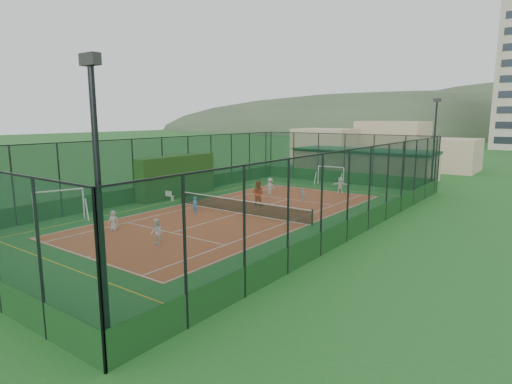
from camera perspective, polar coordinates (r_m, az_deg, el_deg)
ground at (r=30.13m, az=-2.19°, el=-2.84°), size 300.00×300.00×0.00m
court_slab at (r=30.12m, az=-2.19°, el=-2.83°), size 11.17×23.97×0.01m
tennis_net at (r=30.01m, az=-2.20°, el=-1.86°), size 11.67×0.12×1.06m
perimeter_fence at (r=29.67m, az=-2.22°, el=1.87°), size 18.12×34.12×5.00m
floodlight_se at (r=11.90m, az=-20.04°, el=-3.16°), size 0.60×0.26×8.25m
floodlight_ne at (r=40.80m, az=22.63°, el=5.64°), size 0.60×0.26×8.25m
clubhouse at (r=48.81m, az=14.14°, el=3.70°), size 15.20×7.20×3.15m
distant_hills at (r=174.04m, az=30.52°, el=6.46°), size 200.00×60.00×24.00m
hedge_left at (r=36.77m, az=-10.50°, el=2.08°), size 1.19×7.91×3.46m
white_bench at (r=35.47m, az=-11.89°, el=-0.40°), size 1.52×0.58×0.83m
futsal_goal_near at (r=30.54m, az=-24.74°, el=-1.68°), size 3.22×1.83×2.00m
futsal_goal_far at (r=43.20m, az=9.92°, el=2.15°), size 2.83×1.05×1.79m
child_near_left at (r=26.79m, az=-18.48°, el=-3.64°), size 0.71×0.66×1.22m
child_near_mid at (r=30.07m, az=-8.13°, el=-1.77°), size 0.46×0.32×1.21m
child_near_right at (r=23.11m, az=-13.14°, el=-5.25°), size 0.87×0.80×1.43m
child_far_left at (r=37.21m, az=1.90°, el=0.78°), size 0.95×0.57×1.44m
child_far_right at (r=33.92m, az=6.22°, el=-0.42°), size 0.73×0.49×1.15m
child_far_back at (r=38.39m, az=11.17°, el=0.90°), size 1.40×1.00×1.46m
coach at (r=32.36m, az=0.26°, el=-0.18°), size 1.04×0.87×1.92m
tennis_balls at (r=31.63m, az=-1.72°, el=-2.14°), size 3.85×0.89×0.07m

